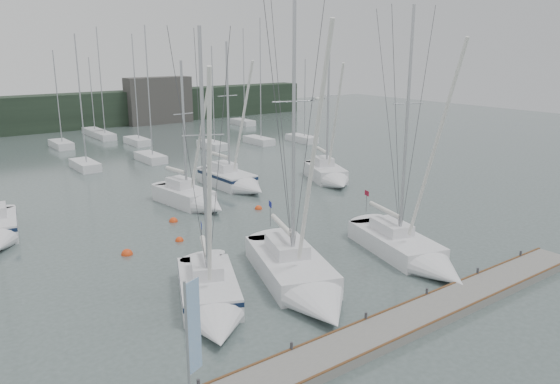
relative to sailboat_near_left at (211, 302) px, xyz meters
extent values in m
plane|color=#495956|center=(6.58, -1.05, -0.54)|extent=(160.00, 160.00, 0.00)
cube|color=slate|center=(6.58, -6.05, -0.34)|extent=(24.00, 2.00, 0.40)
cube|color=black|center=(6.58, 60.95, 1.96)|extent=(90.00, 4.00, 5.00)
cube|color=#3F3D3A|center=(24.58, 58.95, 2.96)|extent=(10.00, 3.00, 7.00)
cube|color=silver|center=(33.89, 49.78, -0.19)|extent=(1.80, 4.50, 0.90)
cylinder|color=#A5A8AD|center=(33.89, 49.28, 6.88)|extent=(0.12, 0.12, 13.24)
cube|color=silver|center=(11.54, 32.79, -0.19)|extent=(1.80, 4.50, 0.90)
cylinder|color=#A5A8AD|center=(11.54, 32.29, 6.64)|extent=(0.12, 0.12, 12.76)
cube|color=silver|center=(12.58, 49.74, -0.19)|extent=(1.80, 4.50, 0.90)
cylinder|color=#A5A8AD|center=(12.58, 49.24, 6.79)|extent=(0.12, 0.12, 13.06)
cube|color=silver|center=(12.63, 53.81, -0.19)|extent=(1.80, 4.50, 0.90)
cylinder|color=#A5A8AD|center=(12.63, 53.31, 4.95)|extent=(0.12, 0.12, 9.37)
cube|color=silver|center=(4.89, 33.11, -0.19)|extent=(1.80, 4.50, 0.90)
cylinder|color=#A5A8AD|center=(4.89, 32.61, 6.20)|extent=(0.12, 0.12, 11.88)
cube|color=silver|center=(26.48, 34.75, -0.19)|extent=(1.80, 4.50, 0.90)
cylinder|color=#A5A8AD|center=(26.48, 34.25, 7.21)|extent=(0.12, 0.12, 13.91)
cube|color=silver|center=(6.33, 46.41, -0.19)|extent=(1.80, 4.50, 0.90)
cylinder|color=#A5A8AD|center=(6.33, 45.91, 5.43)|extent=(0.12, 0.12, 10.33)
cube|color=silver|center=(31.60, 32.70, -0.19)|extent=(1.80, 4.50, 0.90)
cylinder|color=#A5A8AD|center=(31.60, 32.20, 4.90)|extent=(0.12, 0.12, 9.28)
cube|color=silver|center=(14.38, 43.18, -0.19)|extent=(1.80, 4.50, 0.90)
cylinder|color=#A5A8AD|center=(14.38, 42.68, 6.34)|extent=(0.12, 0.12, 12.15)
cube|color=silver|center=(20.33, 35.34, -0.19)|extent=(1.80, 4.50, 0.90)
cylinder|color=#A5A8AD|center=(20.33, 34.84, 5.66)|extent=(0.12, 0.12, 10.80)
cube|color=silver|center=(0.61, 1.38, -0.14)|extent=(4.61, 6.08, 1.34)
cone|color=silver|center=(-0.99, -2.21, -0.14)|extent=(3.33, 3.21, 2.59)
cube|color=silver|center=(0.80, 1.79, 0.85)|extent=(2.20, 2.59, 0.63)
cylinder|color=#A5A8AD|center=(0.45, 1.02, 6.21)|extent=(0.16, 0.16, 11.34)
cylinder|color=silver|center=(1.06, 2.39, 1.65)|extent=(1.32, 2.56, 0.25)
cube|color=#0E1A34|center=(0.61, 1.38, 0.31)|extent=(4.64, 6.11, 0.22)
cube|color=navy|center=(1.81, 4.06, 2.14)|extent=(0.21, 0.45, 0.32)
cube|color=silver|center=(5.30, 1.11, -0.11)|extent=(5.21, 7.54, 1.44)
cone|color=silver|center=(3.64, -3.54, -0.11)|extent=(3.88, 3.82, 3.06)
cube|color=silver|center=(5.46, 1.56, 0.94)|extent=(2.52, 3.17, 0.67)
cylinder|color=#A5A8AD|center=(5.14, 0.65, 7.22)|extent=(0.17, 0.17, 13.23)
cylinder|color=silver|center=(5.77, 2.41, 1.81)|extent=(1.39, 3.27, 0.27)
cube|color=navy|center=(6.53, 4.55, 2.33)|extent=(0.19, 0.49, 0.34)
cube|color=silver|center=(12.35, 0.21, -0.14)|extent=(4.23, 6.86, 1.34)
cone|color=silver|center=(11.17, -4.19, -0.14)|extent=(3.29, 3.33, 2.68)
cube|color=silver|center=(12.46, 0.64, 0.84)|extent=(2.08, 2.85, 0.62)
cylinder|color=#A5A8AD|center=(12.23, -0.23, 6.83)|extent=(0.16, 0.16, 12.59)
cylinder|color=silver|center=(12.68, 1.45, 1.65)|extent=(1.05, 3.08, 0.25)
cube|color=maroon|center=(13.22, 3.47, 2.14)|extent=(0.14, 0.47, 0.32)
cube|color=silver|center=(7.12, 16.54, -0.09)|extent=(3.02, 5.21, 1.50)
cone|color=silver|center=(7.57, 13.04, -0.09)|extent=(2.65, 2.41, 2.40)
cube|color=silver|center=(7.05, 17.04, 1.01)|extent=(1.56, 2.13, 0.70)
cylinder|color=#A5A8AD|center=(7.16, 16.19, 5.37)|extent=(0.18, 0.18, 9.41)
cylinder|color=silver|center=(6.99, 17.52, 1.91)|extent=(0.59, 2.43, 0.28)
cube|color=silver|center=(12.62, 19.36, -0.08)|extent=(2.74, 5.51, 1.52)
cone|color=silver|center=(12.70, 15.46, -0.08)|extent=(2.68, 2.39, 2.64)
cube|color=silver|center=(12.61, 19.87, 1.03)|extent=(1.49, 2.21, 0.71)
cylinder|color=#A5A8AD|center=(12.63, 18.97, 6.05)|extent=(0.18, 0.18, 10.74)
cylinder|color=silver|center=(12.60, 20.45, 1.95)|extent=(0.34, 2.67, 0.28)
cube|color=#0E1A34|center=(12.62, 19.36, 0.42)|extent=(2.76, 5.53, 0.25)
cube|color=silver|center=(20.87, 16.06, -0.09)|extent=(4.28, 5.66, 1.51)
cone|color=silver|center=(19.48, 12.71, -0.09)|extent=(3.16, 2.98, 2.52)
cube|color=silver|center=(21.06, 16.53, 1.02)|extent=(2.06, 2.41, 0.71)
cylinder|color=#A5A8AD|center=(20.73, 15.73, 5.91)|extent=(0.18, 0.18, 10.48)
cylinder|color=silver|center=(21.26, 17.00, 1.93)|extent=(1.21, 2.40, 0.28)
sphere|color=red|center=(3.07, 9.35, -0.54)|extent=(0.51, 0.51, 0.51)
sphere|color=red|center=(10.83, 12.04, -0.54)|extent=(0.55, 0.55, 0.55)
sphere|color=red|center=(-0.38, 9.07, -0.54)|extent=(0.66, 0.66, 0.66)
cylinder|color=#A5A8AD|center=(-4.32, -6.26, 2.14)|extent=(0.09, 0.09, 4.56)
cube|color=#1B62AC|center=(-4.00, -6.12, 2.80)|extent=(0.57, 0.27, 3.04)
ellipsoid|color=white|center=(6.39, 0.37, 8.61)|extent=(0.27, 0.43, 0.18)
cube|color=gray|center=(6.14, 0.32, 8.63)|extent=(0.42, 0.20, 0.10)
cube|color=gray|center=(6.64, 0.42, 8.63)|extent=(0.42, 0.20, 0.10)
sphere|color=red|center=(4.47, 13.05, -0.54)|extent=(0.59, 0.59, 0.59)
camera|label=1|loc=(-10.85, -19.72, 11.08)|focal=35.00mm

